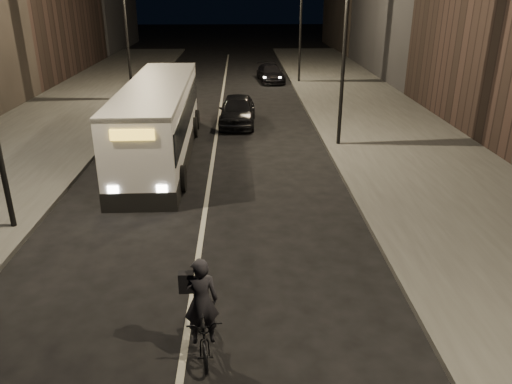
{
  "coord_description": "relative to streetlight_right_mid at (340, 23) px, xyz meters",
  "views": [
    {
      "loc": [
        1.18,
        -9.56,
        6.77
      ],
      "look_at": [
        1.59,
        3.15,
        1.5
      ],
      "focal_mm": 35.0,
      "sensor_mm": 36.0,
      "label": 1
    }
  ],
  "objects": [
    {
      "name": "streetlight_left_far",
      "position": [
        -10.66,
        10.0,
        0.0
      ],
      "size": [
        1.2,
        0.44,
        8.12
      ],
      "color": "black",
      "rests_on": "sidewalk_left"
    },
    {
      "name": "car_far",
      "position": [
        -1.8,
        16.79,
        -4.74
      ],
      "size": [
        2.2,
        4.46,
        1.24
      ],
      "primitive_type": "imported",
      "rotation": [
        0.0,
        0.0,
        0.11
      ],
      "color": "black",
      "rests_on": "ground"
    },
    {
      "name": "car_mid",
      "position": [
        -8.93,
        16.28,
        -4.74
      ],
      "size": [
        1.38,
        3.8,
        1.25
      ],
      "primitive_type": "imported",
      "rotation": [
        0.0,
        0.0,
        3.13
      ],
      "color": "#3E3E40",
      "rests_on": "ground"
    },
    {
      "name": "ground",
      "position": [
        -5.33,
        -12.0,
        -5.36
      ],
      "size": [
        180.0,
        180.0,
        0.0
      ],
      "primitive_type": "plane",
      "color": "black",
      "rests_on": "ground"
    },
    {
      "name": "city_bus",
      "position": [
        -7.54,
        -1.08,
        -3.67
      ],
      "size": [
        2.89,
        11.6,
        3.11
      ],
      "rotation": [
        0.0,
        0.0,
        0.02
      ],
      "color": "silver",
      "rests_on": "ground"
    },
    {
      "name": "sidewalk_left",
      "position": [
        -13.83,
        2.0,
        -5.28
      ],
      "size": [
        7.0,
        70.0,
        0.16
      ],
      "primitive_type": "cube",
      "color": "#3B3B39",
      "rests_on": "ground"
    },
    {
      "name": "sidewalk_right",
      "position": [
        3.17,
        2.0,
        -5.28
      ],
      "size": [
        7.0,
        70.0,
        0.16
      ],
      "primitive_type": "cube",
      "color": "#3B3B39",
      "rests_on": "ground"
    },
    {
      "name": "streetlight_right_far",
      "position": [
        0.0,
        16.0,
        0.0
      ],
      "size": [
        1.2,
        0.44,
        8.12
      ],
      "color": "black",
      "rests_on": "sidewalk_right"
    },
    {
      "name": "car_near",
      "position": [
        -4.3,
        4.11,
        -4.6
      ],
      "size": [
        1.99,
        4.55,
        1.53
      ],
      "primitive_type": "imported",
      "rotation": [
        0.0,
        0.0,
        -0.04
      ],
      "color": "black",
      "rests_on": "ground"
    },
    {
      "name": "cyclist_on_bicycle",
      "position": [
        -4.93,
        -13.52,
        -4.63
      ],
      "size": [
        0.93,
        1.98,
        2.2
      ],
      "rotation": [
        0.0,
        0.0,
        0.14
      ],
      "color": "black",
      "rests_on": "ground"
    },
    {
      "name": "streetlight_right_mid",
      "position": [
        0.0,
        0.0,
        0.0
      ],
      "size": [
        1.2,
        0.44,
        8.12
      ],
      "color": "black",
      "rests_on": "sidewalk_right"
    }
  ]
}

